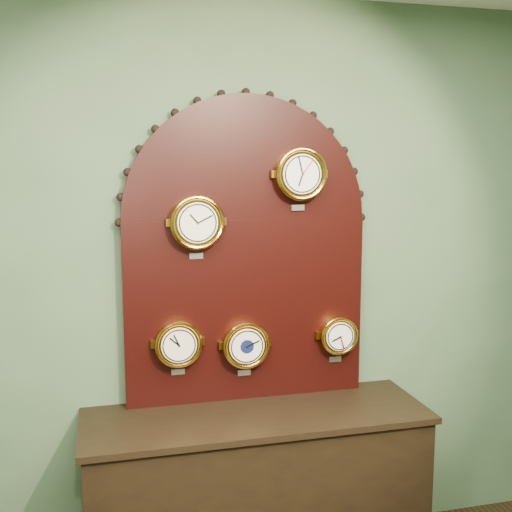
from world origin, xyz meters
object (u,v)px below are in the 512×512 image
object	(u,v)px
barometer	(246,345)
hygrometer	(178,344)
display_board	(246,241)
arabic_clock	(300,174)
tide_clock	(338,335)
roman_clock	(197,222)
shop_counter	(257,497)

from	to	relation	value
barometer	hygrometer	bearing A→B (deg)	179.95
barometer	display_board	bearing A→B (deg)	73.86
arabic_clock	hygrometer	bearing A→B (deg)	179.93
barometer	tide_clock	bearing A→B (deg)	0.13
barometer	tide_clock	size ratio (longest dim) A/B	1.14
arabic_clock	barometer	distance (m)	0.87
hygrometer	tide_clock	size ratio (longest dim) A/B	1.12
display_board	tide_clock	xyz separation A→B (m)	(0.46, -0.07, -0.49)
display_board	arabic_clock	xyz separation A→B (m)	(0.25, -0.07, 0.32)
hygrometer	roman_clock	bearing A→B (deg)	-0.40
shop_counter	barometer	size ratio (longest dim) A/B	5.61
display_board	arabic_clock	bearing A→B (deg)	-14.85
shop_counter	roman_clock	size ratio (longest dim) A/B	5.23
display_board	tide_clock	size ratio (longest dim) A/B	6.12
shop_counter	display_board	xyz separation A→B (m)	(0.00, 0.22, 1.23)
display_board	tide_clock	bearing A→B (deg)	-8.07
display_board	shop_counter	bearing A→B (deg)	-90.00
roman_clock	tide_clock	xyz separation A→B (m)	(0.72, 0.00, -0.59)
roman_clock	barometer	xyz separation A→B (m)	(0.23, 0.00, -0.61)
display_board	hygrometer	bearing A→B (deg)	-169.19
display_board	arabic_clock	distance (m)	0.42
tide_clock	hygrometer	bearing A→B (deg)	-179.94
shop_counter	display_board	world-z (taller)	display_board
roman_clock	arabic_clock	world-z (taller)	arabic_clock
shop_counter	hygrometer	bearing A→B (deg)	156.29
shop_counter	arabic_clock	xyz separation A→B (m)	(0.25, 0.15, 1.55)
shop_counter	hygrometer	xyz separation A→B (m)	(-0.35, 0.15, 0.75)
hygrometer	barometer	bearing A→B (deg)	-0.05
display_board	hygrometer	distance (m)	0.59
arabic_clock	barometer	xyz separation A→B (m)	(-0.27, 0.00, -0.83)
display_board	arabic_clock	size ratio (longest dim) A/B	4.99
display_board	barometer	bearing A→B (deg)	-106.14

